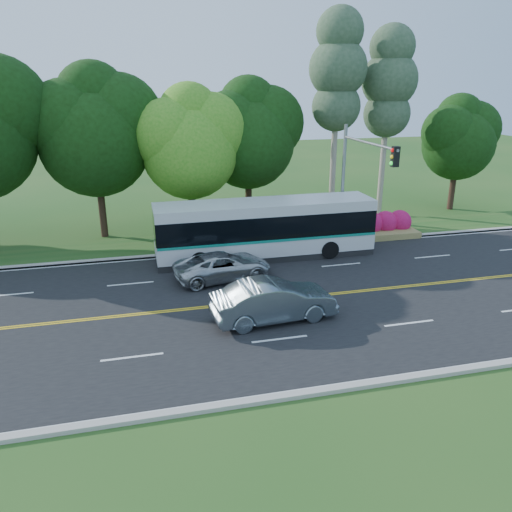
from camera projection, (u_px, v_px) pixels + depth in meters
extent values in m
plane|color=#214F1A|center=(268.00, 301.00, 22.40)|extent=(120.00, 120.00, 0.00)
cube|color=black|center=(268.00, 301.00, 22.40)|extent=(60.00, 14.00, 0.02)
cube|color=#ADA69D|center=(236.00, 250.00, 28.92)|extent=(60.00, 0.30, 0.15)
cube|color=#ADA69D|center=(327.00, 390.00, 15.83)|extent=(60.00, 0.30, 0.15)
cube|color=#214F1A|center=(230.00, 241.00, 30.62)|extent=(60.00, 4.00, 0.10)
cube|color=gold|center=(269.00, 301.00, 22.32)|extent=(57.00, 0.10, 0.00)
cube|color=gold|center=(268.00, 300.00, 22.46)|extent=(57.00, 0.10, 0.00)
cube|color=silver|center=(132.00, 357.00, 17.83)|extent=(2.20, 0.12, 0.00)
cube|color=silver|center=(280.00, 339.00, 19.08)|extent=(2.20, 0.12, 0.00)
cube|color=silver|center=(409.00, 323.00, 20.32)|extent=(2.20, 0.12, 0.00)
cube|color=silver|center=(8.00, 295.00, 23.00)|extent=(2.20, 0.12, 0.00)
cube|color=silver|center=(130.00, 284.00, 24.24)|extent=(2.20, 0.12, 0.00)
cube|color=silver|center=(241.00, 274.00, 25.48)|extent=(2.20, 0.12, 0.00)
cube|color=silver|center=(341.00, 265.00, 26.72)|extent=(2.20, 0.12, 0.00)
cube|color=silver|center=(432.00, 256.00, 27.97)|extent=(2.20, 0.12, 0.00)
cube|color=silver|center=(237.00, 252.00, 28.66)|extent=(57.00, 0.12, 0.00)
cube|color=silver|center=(324.00, 386.00, 16.12)|extent=(57.00, 0.12, 0.00)
cylinder|color=black|center=(102.00, 209.00, 31.08)|extent=(0.44, 0.44, 3.60)
sphere|color=black|center=(95.00, 141.00, 29.71)|extent=(6.60, 6.60, 6.60)
sphere|color=black|center=(119.00, 118.00, 29.88)|extent=(5.28, 5.28, 5.28)
sphere|color=black|center=(69.00, 122.00, 28.84)|extent=(4.95, 4.95, 4.95)
sphere|color=black|center=(93.00, 98.00, 29.27)|extent=(4.29, 4.29, 4.29)
cylinder|color=black|center=(192.00, 210.00, 31.47)|extent=(0.44, 0.44, 3.24)
sphere|color=#35851B|center=(190.00, 152.00, 30.25)|extent=(5.80, 5.80, 5.80)
sphere|color=#35851B|center=(210.00, 131.00, 30.43)|extent=(4.64, 4.64, 4.64)
sphere|color=#35851B|center=(170.00, 135.00, 29.47)|extent=(4.35, 4.35, 4.35)
sphere|color=#35851B|center=(189.00, 114.00, 29.91)|extent=(3.77, 3.77, 3.77)
cylinder|color=black|center=(249.00, 200.00, 33.72)|extent=(0.44, 0.44, 3.42)
sphere|color=black|center=(248.00, 143.00, 32.44)|extent=(6.00, 6.00, 6.00)
sphere|color=black|center=(267.00, 123.00, 32.62)|extent=(4.80, 4.80, 4.80)
sphere|color=black|center=(231.00, 127.00, 31.64)|extent=(4.50, 4.50, 4.50)
sphere|color=black|center=(248.00, 106.00, 32.08)|extent=(3.90, 3.90, 3.90)
cylinder|color=#9F9280|center=(334.00, 149.00, 34.01)|extent=(0.40, 0.40, 9.80)
sphere|color=#2E492D|center=(336.00, 107.00, 33.07)|extent=(3.23, 3.23, 3.23)
sphere|color=#2E492D|center=(338.00, 68.00, 32.28)|extent=(3.80, 3.80, 3.80)
sphere|color=#2E492D|center=(340.00, 30.00, 31.53)|extent=(3.04, 3.04, 3.04)
cylinder|color=#9F9280|center=(383.00, 152.00, 35.48)|extent=(0.40, 0.40, 9.10)
sphere|color=#2E492D|center=(387.00, 114.00, 34.62)|extent=(3.23, 3.23, 3.23)
sphere|color=#2E492D|center=(390.00, 80.00, 33.88)|extent=(3.80, 3.80, 3.80)
sphere|color=#2E492D|center=(392.00, 47.00, 33.18)|extent=(3.04, 3.04, 3.04)
cylinder|color=black|center=(452.00, 189.00, 37.85)|extent=(0.44, 0.44, 3.06)
sphere|color=black|center=(458.00, 144.00, 36.73)|extent=(5.20, 5.20, 5.20)
sphere|color=black|center=(471.00, 129.00, 36.92)|extent=(4.16, 4.16, 4.16)
sphere|color=black|center=(449.00, 132.00, 36.01)|extent=(3.90, 3.90, 3.90)
sphere|color=black|center=(460.00, 117.00, 36.47)|extent=(3.38, 3.38, 3.38)
sphere|color=#A20D3D|center=(281.00, 230.00, 30.33)|extent=(1.50, 1.50, 1.50)
sphere|color=#A20D3D|center=(296.00, 229.00, 30.56)|extent=(1.50, 1.50, 1.50)
sphere|color=#A20D3D|center=(312.00, 228.00, 30.78)|extent=(1.50, 1.50, 1.50)
sphere|color=#A20D3D|center=(327.00, 227.00, 31.01)|extent=(1.50, 1.50, 1.50)
sphere|color=#A20D3D|center=(342.00, 226.00, 31.23)|extent=(1.50, 1.50, 1.50)
sphere|color=#A20D3D|center=(357.00, 225.00, 31.46)|extent=(1.50, 1.50, 1.50)
sphere|color=#A20D3D|center=(371.00, 224.00, 31.68)|extent=(1.50, 1.50, 1.50)
sphere|color=#A20D3D|center=(385.00, 223.00, 31.91)|extent=(1.50, 1.50, 1.50)
sphere|color=#A20D3D|center=(400.00, 222.00, 32.14)|extent=(1.50, 1.50, 1.50)
cube|color=olive|center=(391.00, 234.00, 31.36)|extent=(3.50, 1.40, 0.40)
cylinder|color=gray|center=(343.00, 185.00, 29.38)|extent=(0.20, 0.20, 7.00)
cylinder|color=gray|center=(369.00, 143.00, 25.70)|extent=(0.14, 6.00, 0.14)
cube|color=black|center=(395.00, 157.00, 23.23)|extent=(0.32, 0.28, 0.95)
sphere|color=red|center=(393.00, 150.00, 23.10)|extent=(0.18, 0.18, 0.18)
sphere|color=yellow|center=(392.00, 157.00, 23.20)|extent=(0.18, 0.18, 0.18)
sphere|color=#19D833|center=(391.00, 163.00, 23.30)|extent=(0.18, 0.18, 0.18)
cube|color=silver|center=(265.00, 242.00, 27.73)|extent=(12.04, 2.60, 0.99)
cube|color=black|center=(265.00, 222.00, 27.36)|extent=(11.98, 2.64, 1.24)
cube|color=silver|center=(266.00, 206.00, 27.06)|extent=(12.04, 2.60, 0.56)
cube|color=#0D7B66|center=(265.00, 234.00, 27.59)|extent=(11.98, 2.65, 0.14)
cube|color=black|center=(155.00, 228.00, 25.96)|extent=(0.07, 2.35, 1.71)
cube|color=#19E54C|center=(154.00, 210.00, 25.64)|extent=(0.06, 1.53, 0.22)
cube|color=black|center=(265.00, 253.00, 27.96)|extent=(12.04, 2.50, 0.35)
cylinder|color=black|center=(200.00, 261.00, 25.87)|extent=(1.00, 0.28, 1.00)
cylinder|color=black|center=(194.00, 246.00, 28.06)|extent=(1.00, 0.28, 1.00)
cylinder|color=black|center=(330.00, 250.00, 27.52)|extent=(1.00, 0.28, 1.00)
cylinder|color=black|center=(315.00, 237.00, 29.71)|extent=(1.00, 0.28, 1.00)
imported|color=slate|center=(274.00, 301.00, 20.37)|extent=(5.22, 2.20, 1.68)
imported|color=#B9BDBE|center=(223.00, 266.00, 24.67)|extent=(5.11, 3.01, 1.33)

